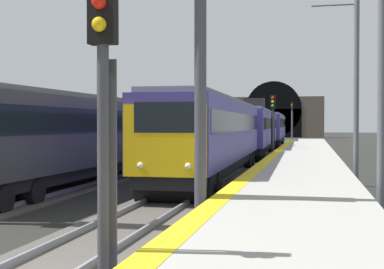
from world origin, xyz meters
The scene contains 9 objects.
platform_right_edge_strip centered at (0.00, -2.50, 0.91)m, with size 112.00×0.50×0.01m, color yellow.
train_main_approaching centered at (36.70, 0.00, 2.21)m, with size 56.34×3.09×4.72m.
train_adjacent_platform centered at (37.07, 5.11, 2.22)m, with size 63.34×3.39×4.74m.
railway_signal_near centered at (-0.44, -1.79, 2.66)m, with size 0.39×0.38×4.47m.
railway_signal_mid centered at (32.57, -1.79, 2.91)m, with size 0.39×0.38×4.77m.
railway_signal_far centered at (73.31, -1.79, 3.52)m, with size 0.39×0.38×5.87m.
tunnel_portal centered at (97.71, 2.56, 3.97)m, with size 2.31×19.12×10.86m.
catenary_mast_near centered at (7.86, -6.36, 3.93)m, with size 0.22×2.51×7.60m.
catenary_mast_far centered at (16.07, -6.38, 4.23)m, with size 0.22×1.96×8.25m.
Camera 1 is at (-7.29, -4.55, 2.64)m, focal length 49.99 mm.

